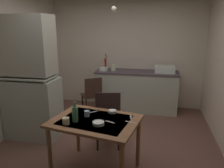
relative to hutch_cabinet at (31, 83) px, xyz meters
The scene contains 21 objects.
ground_plane 1.69m from the hutch_cabinet, ahead, with size 5.19×5.19×0.00m, color brown.
wall_back 2.50m from the hutch_cabinet, 56.63° to the left, with size 3.76×0.10×2.62m, color beige.
hutch_cabinet is the anchor object (origin of this frame).
counter_cabinet 2.44m from the hutch_cabinet, 45.58° to the left, with size 1.91×0.64×0.94m.
sink_basin 2.85m from the hutch_cabinet, 36.53° to the left, with size 0.44×0.34×0.15m.
hand_pump 1.97m from the hutch_cabinet, 62.56° to the left, with size 0.05×0.27×0.39m.
mixing_bowl_counter 1.87m from the hutch_cabinet, 61.97° to the left, with size 0.21×0.21×0.07m, color white.
stoneware_crock 2.02m from the hutch_cabinet, 56.51° to the left, with size 0.12×0.12×0.14m, color beige.
dining_table 1.60m from the hutch_cabinet, 29.09° to the right, with size 1.23×1.00×0.77m.
chair_far_side 1.48m from the hutch_cabinet, ahead, with size 0.48×0.48×0.98m.
chair_by_counter 1.46m from the hutch_cabinet, 57.39° to the left, with size 0.55×0.55×0.88m.
serving_bowl_wide 1.62m from the hutch_cabinet, 17.42° to the right, with size 0.11×0.11×0.04m, color white.
soup_bowl_small 1.71m from the hutch_cabinet, 31.85° to the right, with size 0.15×0.15×0.04m, color white.
teacup_cream 1.43m from the hutch_cabinet, 42.62° to the right, with size 0.09×0.09×0.08m, color beige.
mug_dark 1.41m from the hutch_cabinet, 28.98° to the right, with size 0.07×0.07×0.08m, color #9EB2C6.
glass_bottle 1.42m from the hutch_cabinet, 37.30° to the right, with size 0.08×0.08×0.27m.
table_knife 1.37m from the hutch_cabinet, 22.59° to the right, with size 0.18×0.02×0.01m, color silver.
teaspoon_near_bowl 1.99m from the hutch_cabinet, 22.32° to the right, with size 0.15×0.02×0.01m, color beige.
teaspoon_by_cup 1.91m from the hutch_cabinet, 17.86° to the right, with size 0.15×0.02×0.01m, color beige.
serving_spoon 1.77m from the hutch_cabinet, 26.87° to the right, with size 0.13×0.02×0.01m, color beige.
pendant_bulb 1.87m from the hutch_cabinet, ahead, with size 0.08×0.08×0.08m, color #F9EFCC.
Camera 1 is at (0.75, -3.20, 1.93)m, focal length 34.93 mm.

